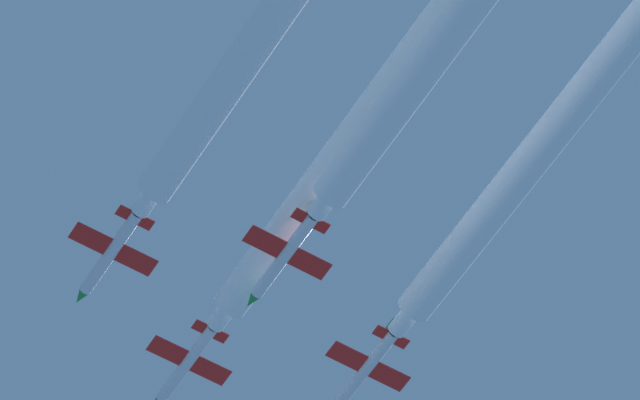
# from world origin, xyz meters

# --- Properties ---
(jet_lead) EXTENTS (7.33, 10.68, 2.57)m
(jet_lead) POSITION_xyz_m (-0.06, 8.57, 155.90)
(jet_lead) COLOR silver
(jet_left_wingman) EXTENTS (7.33, 10.68, 2.57)m
(jet_left_wingman) POSITION_xyz_m (-11.44, 0.64, 153.98)
(jet_left_wingman) COLOR silver
(jet_right_wingman) EXTENTS (7.33, 10.68, 2.57)m
(jet_right_wingman) POSITION_xyz_m (12.40, 0.33, 154.48)
(jet_right_wingman) COLOR silver
(jet_slot) EXTENTS (7.33, 10.68, 2.57)m
(jet_slot) POSITION_xyz_m (-0.08, -7.44, 152.17)
(jet_slot) COLOR silver
(smoke_trail_lead) EXTENTS (2.90, 65.25, 2.90)m
(smoke_trail_lead) POSITION_xyz_m (-0.06, -28.96, 155.88)
(smoke_trail_lead) COLOR white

